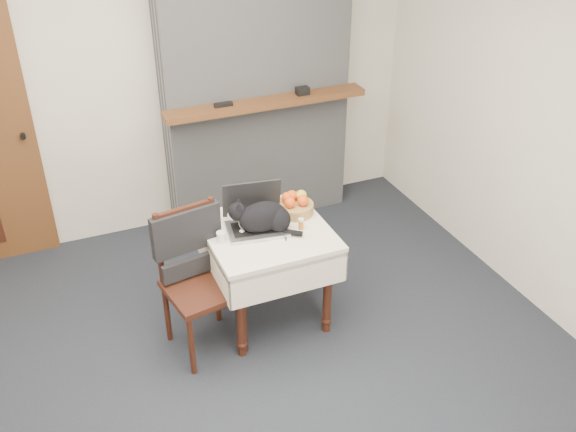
# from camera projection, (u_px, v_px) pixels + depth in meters

# --- Properties ---
(ground) EXTENTS (4.50, 4.50, 0.00)m
(ground) POSITION_uv_depth(u_px,v_px,m) (228.00, 381.00, 3.94)
(ground) COLOR black
(ground) RESTS_ON ground
(room_shell) EXTENTS (4.52, 4.01, 2.61)m
(room_shell) POSITION_uv_depth(u_px,v_px,m) (185.00, 81.00, 3.39)
(room_shell) COLOR beige
(room_shell) RESTS_ON ground
(chimney) EXTENTS (1.62, 0.48, 2.60)m
(chimney) POSITION_uv_depth(u_px,v_px,m) (256.00, 69.00, 5.02)
(chimney) COLOR gray
(chimney) RESTS_ON ground
(side_table) EXTENTS (0.78, 0.78, 0.70)m
(side_table) POSITION_uv_depth(u_px,v_px,m) (267.00, 244.00, 4.18)
(side_table) COLOR #33160E
(side_table) RESTS_ON ground
(laptop) EXTENTS (0.43, 0.38, 0.28)m
(laptop) POSITION_uv_depth(u_px,v_px,m) (255.00, 216.00, 4.13)
(laptop) COLOR #B7B7BC
(laptop) RESTS_ON side_table
(cat) EXTENTS (0.44, 0.32, 0.23)m
(cat) POSITION_uv_depth(u_px,v_px,m) (264.00, 217.00, 4.06)
(cat) COLOR black
(cat) RESTS_ON side_table
(cream_jar) EXTENTS (0.06, 0.06, 0.07)m
(cream_jar) POSITION_uv_depth(u_px,v_px,m) (221.00, 237.00, 3.99)
(cream_jar) COLOR silver
(cream_jar) RESTS_ON side_table
(pill_bottle) EXTENTS (0.04, 0.04, 0.08)m
(pill_bottle) POSITION_uv_depth(u_px,v_px,m) (301.00, 224.00, 4.11)
(pill_bottle) COLOR #A76514
(pill_bottle) RESTS_ON side_table
(fruit_basket) EXTENTS (0.25, 0.25, 0.14)m
(fruit_basket) POSITION_uv_depth(u_px,v_px,m) (295.00, 205.00, 4.28)
(fruit_basket) COLOR #A78743
(fruit_basket) RESTS_ON side_table
(desk_clutter) EXTENTS (0.11, 0.13, 0.01)m
(desk_clutter) POSITION_uv_depth(u_px,v_px,m) (286.00, 225.00, 4.16)
(desk_clutter) COLOR black
(desk_clutter) RESTS_ON side_table
(chair) EXTENTS (0.50, 0.50, 0.97)m
(chair) POSITION_uv_depth(u_px,v_px,m) (194.00, 260.00, 3.97)
(chair) COLOR #33160E
(chair) RESTS_ON ground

